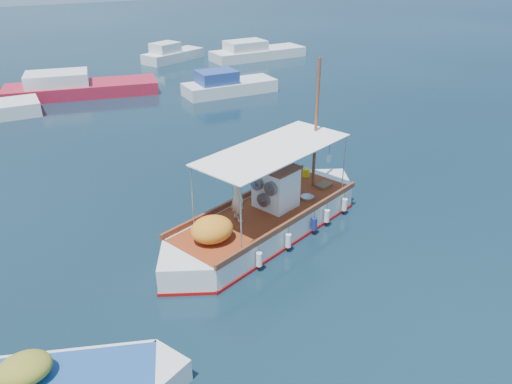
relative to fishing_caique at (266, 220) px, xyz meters
name	(u,v)px	position (x,y,z in m)	size (l,w,h in m)	color
ground	(270,234)	(0.10, -0.15, -0.51)	(160.00, 160.00, 0.00)	black
fishing_caique	(266,220)	(0.00, 0.00, 0.00)	(8.89, 4.77, 5.77)	white
bg_boat_n	(77,88)	(-2.30, 21.08, -0.01)	(9.97, 4.63, 1.80)	#AB1C31
bg_boat_ne	(227,86)	(6.55, 16.81, -0.01)	(6.16, 2.28, 1.80)	silver
bg_boat_e	(255,53)	(13.58, 25.87, -0.01)	(8.38, 2.82, 1.80)	silver
bg_boat_far_n	(172,55)	(6.86, 28.45, -0.01)	(5.82, 4.01, 1.80)	silver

